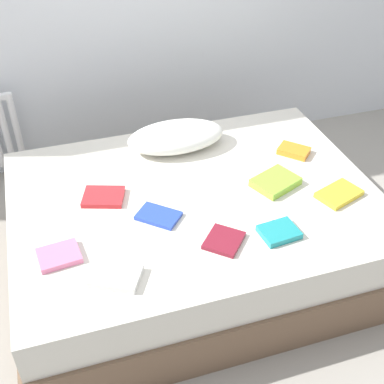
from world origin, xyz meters
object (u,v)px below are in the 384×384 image
textbook_lime (275,182)px  textbook_yellow (339,194)px  textbook_red (104,197)px  textbook_teal (279,232)px  textbook_blue (158,216)px  textbook_white (116,276)px  textbook_orange (294,151)px  pillow (176,137)px  bed (195,229)px  textbook_maroon (224,240)px  textbook_pink (59,256)px

textbook_lime → textbook_yellow: size_ratio=1.02×
textbook_red → textbook_teal: textbook_teal is taller
textbook_blue → textbook_teal: size_ratio=1.17×
textbook_white → textbook_orange: (1.22, 0.68, 0.00)m
textbook_blue → textbook_yellow: size_ratio=0.91×
textbook_lime → textbook_yellow: (0.28, -0.19, -0.01)m
pillow → textbook_yellow: bearing=-46.5°
bed → textbook_blue: bearing=-151.9°
textbook_yellow → textbook_lime: bearing=126.2°
bed → textbook_white: textbook_white is taller
textbook_red → textbook_teal: bearing=-16.3°
bed → textbook_yellow: textbook_yellow is taller
textbook_maroon → textbook_lime: textbook_lime is taller
pillow → textbook_lime: 0.69m
bed → textbook_maroon: bearing=-87.3°
textbook_lime → textbook_orange: bearing=24.1°
bed → textbook_maroon: size_ratio=11.10×
textbook_red → textbook_pink: bearing=-106.9°
textbook_white → textbook_yellow: bearing=39.0°
textbook_maroon → textbook_lime: (0.43, 0.35, 0.01)m
bed → textbook_lime: 0.53m
textbook_lime → textbook_teal: bearing=-135.4°
pillow → textbook_white: bearing=-120.0°
textbook_red → textbook_yellow: 1.26m
textbook_lime → textbook_orange: 0.36m
bed → textbook_white: bearing=-137.6°
pillow → textbook_blue: pillow is taller
textbook_pink → textbook_orange: textbook_orange is taller
textbook_pink → textbook_maroon: textbook_pink is taller
textbook_pink → textbook_lime: size_ratio=0.80×
textbook_pink → textbook_orange: bearing=11.9°
textbook_lime → textbook_teal: size_ratio=1.32×
textbook_orange → textbook_teal: textbook_orange is taller
textbook_lime → textbook_yellow: bearing=-57.1°
textbook_orange → textbook_pink: bearing=-116.0°
textbook_orange → textbook_teal: size_ratio=0.98×
textbook_white → textbook_lime: bearing=52.1°
textbook_lime → pillow: bearing=104.5°
textbook_blue → textbook_lime: bearing=47.8°
textbook_lime → textbook_teal: 0.41m
textbook_white → pillow: bearing=88.6°
textbook_red → textbook_orange: (1.17, 0.10, 0.00)m
textbook_blue → textbook_maroon: (0.25, -0.27, 0.00)m
textbook_lime → textbook_white: 1.06m
textbook_red → textbook_white: size_ratio=0.99×
textbook_lime → textbook_red: 0.94m
textbook_maroon → textbook_white: textbook_white is taller
textbook_lime → textbook_red: size_ratio=1.12×
textbook_red → textbook_white: textbook_white is taller
textbook_lime → textbook_yellow: 0.34m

